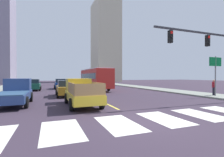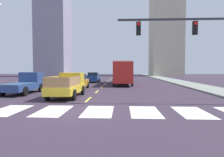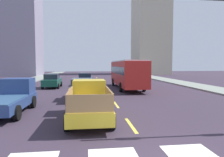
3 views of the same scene
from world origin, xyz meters
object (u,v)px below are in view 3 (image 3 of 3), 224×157
sedan_near_right (82,89)px  sedan_far (52,81)px  pickup_dark (12,97)px  sedan_near_left (85,79)px  pickup_stakebed (89,101)px  city_bus (127,72)px

sedan_near_right → sedan_far: 9.81m
pickup_dark → sedan_far: (0.23, 12.94, -0.06)m
pickup_dark → sedan_near_left: bearing=77.7°
pickup_stakebed → city_bus: 13.85m
sedan_far → pickup_dark: bearing=-90.2°
city_bus → pickup_dark: bearing=-130.6°
pickup_dark → sedan_near_right: (4.09, 3.93, -0.06)m
pickup_dark → city_bus: bearing=53.1°
pickup_stakebed → sedan_near_right: size_ratio=1.18×
pickup_stakebed → sedan_far: size_ratio=1.18×
sedan_near_right → city_bus: bearing=56.3°
pickup_stakebed → sedan_near_right: (-0.56, 5.99, -0.08)m
pickup_stakebed → pickup_dark: size_ratio=1.00×
sedan_far → city_bus: bearing=-11.6°
sedan_near_right → sedan_far: same height
pickup_dark → city_bus: size_ratio=0.48×
pickup_stakebed → sedan_far: pickup_stakebed is taller
city_bus → sedan_far: city_bus is taller
sedan_near_right → sedan_far: bearing=115.7°
city_bus → sedan_near_left: city_bus is taller
sedan_near_left → sedan_far: same height
pickup_stakebed → sedan_near_left: bearing=89.0°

